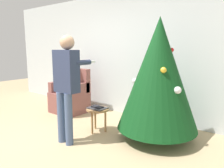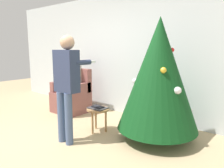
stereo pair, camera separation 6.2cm
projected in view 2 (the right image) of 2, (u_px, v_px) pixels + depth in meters
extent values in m
plane|color=tan|center=(42.00, 145.00, 3.41)|extent=(14.00, 14.00, 0.00)
cube|color=silver|center=(126.00, 55.00, 4.88)|extent=(8.00, 0.06, 2.70)
cylinder|color=brown|center=(156.00, 133.00, 3.64)|extent=(0.10, 0.10, 0.19)
cone|color=#0F4219|center=(159.00, 74.00, 3.48)|extent=(1.31, 1.31, 1.80)
sphere|color=white|center=(135.00, 81.00, 3.67)|extent=(0.10, 0.10, 0.10)
sphere|color=white|center=(178.00, 90.00, 3.16)|extent=(0.11, 0.11, 0.11)
sphere|color=red|center=(172.00, 50.00, 3.41)|extent=(0.07, 0.07, 0.07)
sphere|color=gold|center=(150.00, 60.00, 3.68)|extent=(0.06, 0.06, 0.06)
sphere|color=white|center=(191.00, 111.00, 3.57)|extent=(0.06, 0.06, 0.06)
sphere|color=gold|center=(163.00, 70.00, 3.16)|extent=(0.09, 0.09, 0.09)
cube|color=brown|center=(71.00, 102.00, 5.14)|extent=(0.76, 0.67, 0.47)
cube|color=brown|center=(79.00, 79.00, 5.26)|extent=(0.76, 0.14, 0.54)
cube|color=brown|center=(62.00, 86.00, 5.28)|extent=(0.12, 0.60, 0.24)
cube|color=brown|center=(80.00, 89.00, 4.88)|extent=(0.12, 0.60, 0.24)
cylinder|color=#475B84|center=(61.00, 103.00, 5.05)|extent=(0.11, 0.11, 0.47)
cylinder|color=#475B84|center=(67.00, 104.00, 4.93)|extent=(0.11, 0.11, 0.47)
cube|color=#475B84|center=(69.00, 90.00, 5.05)|extent=(0.32, 0.40, 0.12)
cube|color=gray|center=(73.00, 76.00, 5.12)|extent=(0.36, 0.20, 0.50)
sphere|color=tan|center=(73.00, 61.00, 5.06)|extent=(0.20, 0.20, 0.20)
cylinder|color=#475B84|center=(61.00, 117.00, 3.50)|extent=(0.12, 0.12, 0.82)
cylinder|color=#475B84|center=(69.00, 119.00, 3.39)|extent=(0.12, 0.12, 0.82)
cube|color=#2D3856|center=(66.00, 71.00, 3.37)|extent=(0.41, 0.20, 0.65)
sphere|color=tan|center=(67.00, 42.00, 3.32)|extent=(0.22, 0.22, 0.22)
cylinder|color=#2D3856|center=(68.00, 62.00, 3.60)|extent=(0.08, 0.30, 0.08)
cylinder|color=#2D3856|center=(83.00, 63.00, 3.38)|extent=(0.08, 0.30, 0.08)
cube|color=white|center=(92.00, 62.00, 3.53)|extent=(0.04, 0.14, 0.04)
cylinder|color=#A37547|center=(98.00, 109.00, 3.92)|extent=(0.41, 0.41, 0.03)
cylinder|color=#A37547|center=(92.00, 123.00, 3.84)|extent=(0.04, 0.04, 0.40)
cylinder|color=#A37547|center=(106.00, 121.00, 3.93)|extent=(0.04, 0.04, 0.40)
cylinder|color=#A37547|center=(96.00, 118.00, 4.08)|extent=(0.04, 0.04, 0.40)
cube|color=#38383D|center=(98.00, 108.00, 3.91)|extent=(0.32, 0.25, 0.02)
cube|color=black|center=(98.00, 107.00, 3.91)|extent=(0.21, 0.13, 0.02)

